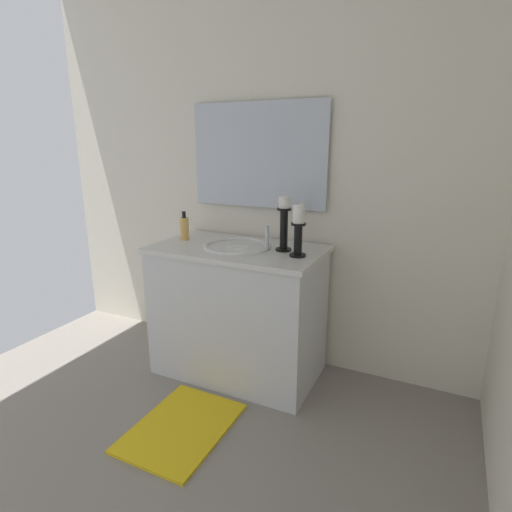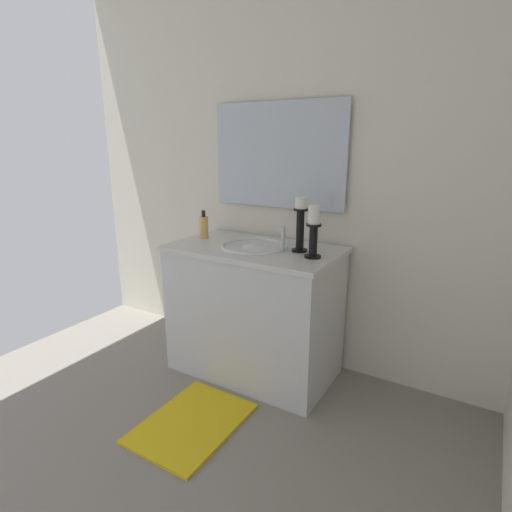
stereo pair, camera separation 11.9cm
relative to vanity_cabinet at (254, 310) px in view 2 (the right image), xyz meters
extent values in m
cube|color=gray|center=(1.08, -0.08, -0.42)|extent=(2.82, 2.98, 0.02)
cube|color=silver|center=(-0.33, -0.08, 0.82)|extent=(0.04, 2.98, 2.45)
cube|color=silver|center=(0.00, 0.00, -0.02)|extent=(0.55, 0.98, 0.78)
cube|color=silver|center=(0.00, 0.00, 0.39)|extent=(0.58, 1.01, 0.03)
sphere|color=black|center=(-0.10, -0.50, 0.02)|extent=(0.02, 0.02, 0.02)
sphere|color=black|center=(0.10, -0.50, 0.02)|extent=(0.02, 0.02, 0.02)
ellipsoid|color=white|center=(0.00, 0.00, 0.36)|extent=(0.38, 0.30, 0.11)
torus|color=white|center=(0.00, 0.00, 0.41)|extent=(0.40, 0.40, 0.02)
cylinder|color=silver|center=(0.00, 0.19, 0.48)|extent=(0.02, 0.02, 0.14)
cube|color=silver|center=(-0.28, 0.00, 0.92)|extent=(0.02, 0.89, 0.63)
cylinder|color=black|center=(0.04, 0.39, 0.41)|extent=(0.09, 0.09, 0.01)
cylinder|color=black|center=(0.04, 0.39, 0.49)|extent=(0.04, 0.04, 0.17)
cylinder|color=black|center=(0.04, 0.39, 0.58)|extent=(0.08, 0.08, 0.01)
cylinder|color=white|center=(0.04, 0.39, 0.64)|extent=(0.06, 0.06, 0.10)
cylinder|color=black|center=(-0.04, 0.28, 0.41)|extent=(0.09, 0.09, 0.01)
cylinder|color=black|center=(-0.04, 0.28, 0.52)|extent=(0.04, 0.04, 0.23)
cylinder|color=black|center=(-0.04, 0.28, 0.64)|extent=(0.08, 0.08, 0.01)
cylinder|color=white|center=(-0.04, 0.28, 0.68)|extent=(0.06, 0.06, 0.06)
cylinder|color=#E5B259|center=(-0.03, -0.39, 0.48)|extent=(0.06, 0.06, 0.14)
cylinder|color=black|center=(-0.03, -0.39, 0.57)|extent=(0.02, 0.02, 0.04)
cube|color=yellow|center=(0.62, 0.00, -0.40)|extent=(0.60, 0.44, 0.02)
camera|label=1|loc=(2.05, 1.10, 1.00)|focal=28.55mm
camera|label=2|loc=(1.99, 1.21, 1.00)|focal=28.55mm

